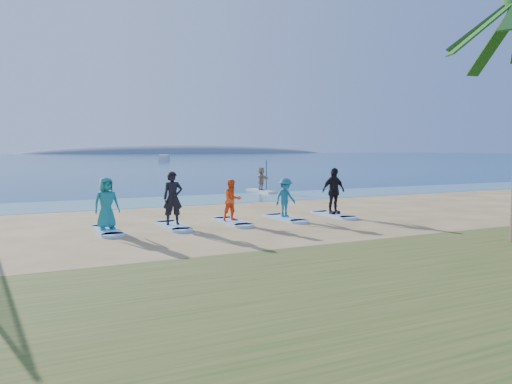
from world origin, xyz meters
name	(u,v)px	position (x,y,z in m)	size (l,w,h in m)	color
ground	(271,230)	(0.00, 0.00, 0.00)	(600.00, 600.00, 0.00)	tan
shallow_water	(178,201)	(0.00, 10.50, 0.01)	(600.00, 600.00, 0.00)	teal
ocean	(39,158)	(0.00, 160.00, 0.01)	(600.00, 600.00, 0.00)	navy
island_ridge	(187,153)	(95.00, 300.00, 0.00)	(220.00, 56.00, 18.00)	slate
paddleboard	(261,191)	(6.37, 13.44, 0.06)	(0.70, 3.00, 0.12)	silver
paddleboarder	(261,179)	(6.37, 13.44, 0.85)	(1.35, 0.43, 1.46)	tan
boat_offshore_b	(164,160)	(25.44, 104.41, 0.00)	(2.29, 6.46, 1.37)	silver
surfboard_0	(107,230)	(-5.05, 1.96, 0.04)	(0.70, 2.20, 0.09)	#A4D1FF
student_0	(106,203)	(-5.05, 1.96, 0.94)	(0.83, 0.54, 1.70)	teal
surfboard_1	(173,226)	(-2.81, 1.96, 0.04)	(0.70, 2.20, 0.09)	#A4D1FF
student_1	(173,198)	(-2.81, 1.96, 1.01)	(0.67, 0.44, 1.85)	black
surfboard_2	(232,222)	(-0.58, 1.96, 0.04)	(0.70, 2.20, 0.09)	#A4D1FF
student_2	(232,200)	(-0.58, 1.96, 0.85)	(0.74, 0.57, 1.51)	#FF571A
surfboard_3	(285,218)	(1.65, 1.96, 0.04)	(0.70, 2.20, 0.09)	#A4D1FF
student_3	(285,198)	(1.65, 1.96, 0.84)	(0.97, 0.56, 1.50)	#1D6E8C
surfboard_4	(333,215)	(3.88, 1.96, 0.04)	(0.70, 2.20, 0.09)	#A4D1FF
student_4	(334,191)	(3.88, 1.96, 1.02)	(1.09, 0.45, 1.86)	black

